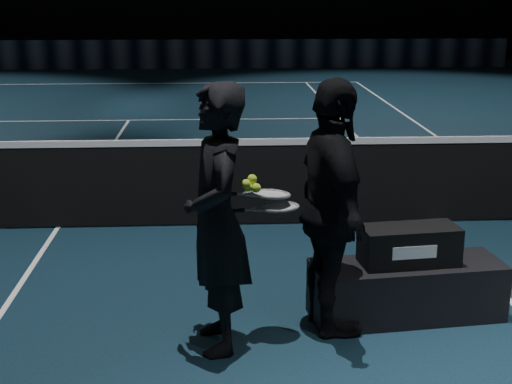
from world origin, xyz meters
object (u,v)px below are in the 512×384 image
player_b (332,209)px  racket_lower (279,207)px  player_a (217,220)px  player_bench (406,290)px  racket_upper (271,194)px  racket_bag (409,245)px  tennis_balls (252,185)px

player_b → racket_lower: bearing=94.8°
player_b → player_a: bearing=94.8°
player_bench → racket_upper: (-1.08, -0.25, 0.87)m
racket_bag → racket_lower: racket_lower is taller
player_bench → racket_lower: (-1.02, -0.28, 0.78)m
player_bench → tennis_balls: (-1.21, -0.32, 0.95)m
player_bench → racket_lower: bearing=-171.2°
racket_lower → player_a: bearing=180.0°
player_bench → player_a: (-1.46, -0.39, 0.72)m
player_bench → racket_bag: size_ratio=2.00×
player_b → racket_upper: (-0.45, -0.07, 0.14)m
player_b → tennis_balls: 0.64m
racket_upper → tennis_balls: bearing=-170.4°
player_b → racket_lower: (-0.39, -0.10, 0.05)m
player_bench → player_a: size_ratio=0.78×
player_bench → racket_upper: size_ratio=2.17×
player_a → player_b: (0.83, 0.20, 0.00)m
player_b → tennis_balls: size_ratio=15.76×
racket_lower → tennis_balls: size_ratio=5.67×
player_bench → racket_upper: bearing=-173.3°
player_a → racket_lower: size_ratio=2.78×
player_a → tennis_balls: size_ratio=15.76×
racket_bag → player_a: 1.55m
player_bench → player_a: 1.67m
racket_bag → racket_upper: (-1.08, -0.25, 0.50)m
racket_bag → racket_upper: 1.21m
player_a → racket_lower: 0.45m
player_b → racket_bag: bearing=-82.5°
racket_lower → racket_upper: racket_upper is taller
racket_bag → player_a: size_ratio=0.39×
player_bench → player_b: bearing=-170.2°
player_a → racket_bag: bearing=96.3°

